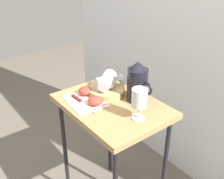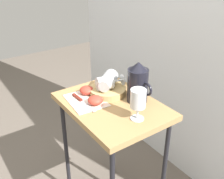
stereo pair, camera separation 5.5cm
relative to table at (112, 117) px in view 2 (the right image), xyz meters
name	(u,v)px [view 2 (the right image)]	position (x,y,z in m)	size (l,w,h in m)	color
curtain_drape	(196,35)	(0.00, 0.60, 0.34)	(2.40, 0.03, 1.99)	white
table	(112,117)	(0.00, 0.00, 0.00)	(0.57, 0.42, 0.74)	#AD8451
linen_napkin	(86,100)	(-0.10, -0.09, 0.09)	(0.22, 0.17, 0.00)	silver
basket_tray	(108,91)	(-0.10, 0.04, 0.10)	(0.20, 0.20, 0.04)	tan
pitcher	(138,85)	(0.05, 0.12, 0.17)	(0.16, 0.11, 0.21)	black
wine_glass_upright	(138,100)	(0.18, 0.01, 0.18)	(0.07, 0.07, 0.15)	silver
wine_glass_tipped_near	(106,83)	(-0.09, 0.02, 0.15)	(0.10, 0.16, 0.07)	silver
wine_glass_tipped_far	(109,79)	(-0.12, 0.06, 0.16)	(0.15, 0.16, 0.08)	silver
apple_half_left	(87,90)	(-0.16, -0.06, 0.11)	(0.08, 0.08, 0.04)	#CC3D2D
apple_half_right	(95,100)	(-0.04, -0.08, 0.11)	(0.08, 0.08, 0.04)	#CC3D2D
knife	(80,100)	(-0.11, -0.12, 0.09)	(0.21, 0.02, 0.01)	silver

